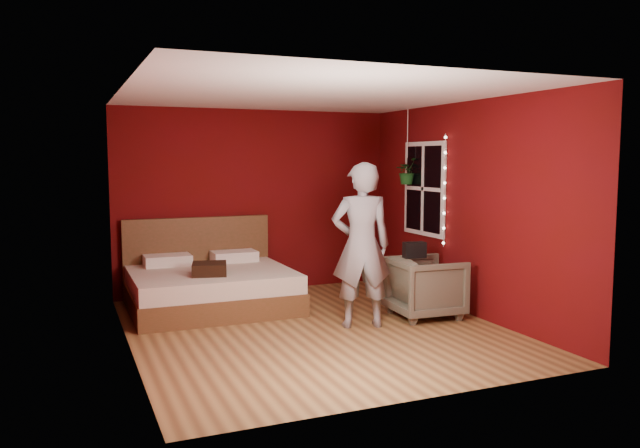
{
  "coord_description": "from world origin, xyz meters",
  "views": [
    {
      "loc": [
        -2.58,
        -6.35,
        1.91
      ],
      "look_at": [
        0.23,
        0.4,
        1.14
      ],
      "focal_mm": 35.0,
      "sensor_mm": 36.0,
      "label": 1
    }
  ],
  "objects": [
    {
      "name": "floor",
      "position": [
        0.0,
        0.0,
        0.0
      ],
      "size": [
        4.5,
        4.5,
        0.0
      ],
      "primitive_type": "plane",
      "color": "olive",
      "rests_on": "ground"
    },
    {
      "name": "room_walls",
      "position": [
        0.0,
        0.0,
        1.68
      ],
      "size": [
        4.04,
        4.54,
        2.62
      ],
      "color": "#59090E",
      "rests_on": "ground"
    },
    {
      "name": "window",
      "position": [
        1.97,
        0.9,
        1.5
      ],
      "size": [
        0.05,
        0.97,
        1.27
      ],
      "color": "white",
      "rests_on": "room_walls"
    },
    {
      "name": "fairy_lights",
      "position": [
        1.94,
        0.37,
        1.5
      ],
      "size": [
        0.04,
        0.04,
        1.45
      ],
      "color": "silver",
      "rests_on": "room_walls"
    },
    {
      "name": "bed",
      "position": [
        -0.87,
        1.44,
        0.29
      ],
      "size": [
        2.0,
        1.7,
        1.1
      ],
      "color": "brown",
      "rests_on": "ground"
    },
    {
      "name": "person",
      "position": [
        0.52,
        -0.11,
        0.93
      ],
      "size": [
        0.77,
        0.6,
        1.87
      ],
      "primitive_type": "imported",
      "rotation": [
        0.0,
        0.0,
        2.89
      ],
      "color": "gray",
      "rests_on": "ground"
    },
    {
      "name": "armchair",
      "position": [
        1.43,
        -0.02,
        0.37
      ],
      "size": [
        0.85,
        0.83,
        0.73
      ],
      "primitive_type": "imported",
      "rotation": [
        0.0,
        0.0,
        1.51
      ],
      "color": "#6B6955",
      "rests_on": "ground"
    },
    {
      "name": "handbag",
      "position": [
        1.28,
        -0.01,
        0.82
      ],
      "size": [
        0.28,
        0.16,
        0.19
      ],
      "primitive_type": "cube",
      "rotation": [
        0.0,
        0.0,
        -0.13
      ],
      "color": "black",
      "rests_on": "armchair"
    },
    {
      "name": "throw_pillow",
      "position": [
        -0.95,
        1.06,
        0.57
      ],
      "size": [
        0.49,
        0.49,
        0.14
      ],
      "primitive_type": "cube",
      "rotation": [
        0.0,
        0.0,
        -0.23
      ],
      "color": "black",
      "rests_on": "bed"
    },
    {
      "name": "hanging_plant",
      "position": [
        1.88,
        1.21,
        1.73
      ],
      "size": [
        0.4,
        0.37,
        1.05
      ],
      "color": "silver",
      "rests_on": "room_walls"
    }
  ]
}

